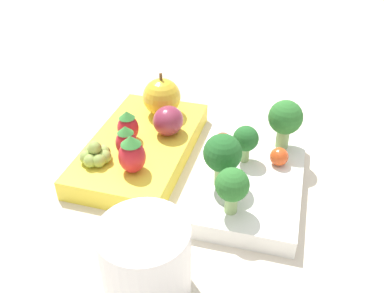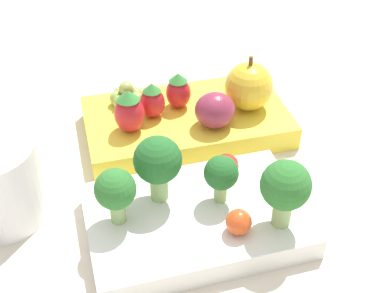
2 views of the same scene
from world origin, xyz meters
TOP-DOWN VIEW (x-y plane):
  - ground_plane at (0.00, 0.00)m, footprint 4.00×4.00m
  - bento_box_savoury at (0.01, 0.07)m, footprint 0.20×0.15m
  - bento_box_fruit at (-0.00, -0.07)m, footprint 0.22×0.14m
  - broccoli_floret_0 at (-0.01, 0.06)m, footprint 0.03×0.03m
  - broccoli_floret_1 at (0.07, 0.07)m, footprint 0.03×0.03m
  - broccoli_floret_2 at (-0.06, 0.09)m, footprint 0.04×0.04m
  - broccoli_floret_3 at (0.04, 0.05)m, footprint 0.04×0.04m
  - cherry_tomato_0 at (-0.02, 0.03)m, footprint 0.02×0.02m
  - cherry_tomato_1 at (-0.02, 0.10)m, footprint 0.02×0.02m
  - apple at (-0.07, -0.07)m, footprint 0.05×0.05m
  - strawberry_0 at (0.06, -0.05)m, footprint 0.03×0.03m
  - strawberry_1 at (0.03, -0.07)m, footprint 0.03×0.03m
  - strawberry_2 at (0.01, -0.08)m, footprint 0.03×0.03m
  - plum at (-0.03, -0.04)m, footprint 0.04×0.04m
  - grape_cluster at (0.06, -0.09)m, footprint 0.04×0.04m
  - drinking_cup at (0.18, 0.03)m, footprint 0.08×0.08m

SIDE VIEW (x-z plane):
  - ground_plane at x=0.00m, z-range 0.00..0.00m
  - bento_box_savoury at x=0.01m, z-range 0.00..0.02m
  - bento_box_fruit at x=0.00m, z-range 0.00..0.03m
  - cherry_tomato_1 at x=-0.02m, z-range 0.02..0.04m
  - cherry_tomato_0 at x=-0.02m, z-range 0.02..0.04m
  - grape_cluster at x=0.06m, z-range 0.02..0.05m
  - drinking_cup at x=0.18m, z-range 0.00..0.08m
  - plum at x=-0.03m, z-range 0.03..0.06m
  - strawberry_1 at x=0.03m, z-range 0.02..0.06m
  - strawberry_2 at x=0.01m, z-range 0.02..0.06m
  - strawberry_0 at x=0.06m, z-range 0.02..0.07m
  - broccoli_floret_0 at x=-0.01m, z-range 0.03..0.07m
  - apple at x=-0.07m, z-range 0.02..0.08m
  - broccoli_floret_1 at x=0.07m, z-range 0.03..0.08m
  - broccoli_floret_2 at x=-0.06m, z-range 0.03..0.09m
  - broccoli_floret_3 at x=0.04m, z-range 0.03..0.09m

